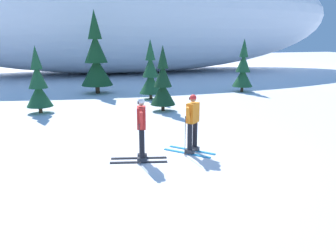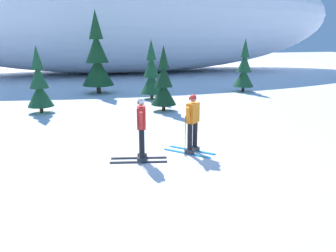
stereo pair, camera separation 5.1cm
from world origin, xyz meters
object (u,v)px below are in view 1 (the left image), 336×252
object	(u,v)px
pine_tree_center	(163,84)
pine_tree_far_left	(38,85)
pine_tree_center_right	(151,74)
skier_orange_jacket	(192,122)
skier_red_jacket	(141,128)
pine_tree_far_right	(243,70)
pine_tree_center_left	(96,59)

from	to	relation	value
pine_tree_center	pine_tree_far_left	bearing A→B (deg)	167.19
pine_tree_far_left	pine_tree_center_right	distance (m)	6.29
skier_orange_jacket	skier_red_jacket	bearing A→B (deg)	-172.42
skier_red_jacket	pine_tree_center_right	bearing A→B (deg)	73.93
skier_red_jacket	pine_tree_center_right	world-z (taller)	pine_tree_center_right
skier_red_jacket	pine_tree_far_right	world-z (taller)	pine_tree_far_right
pine_tree_center_left	pine_tree_far_right	xyz separation A→B (m)	(9.18, -2.16, -0.72)
skier_orange_jacket	pine_tree_far_right	bearing A→B (deg)	53.91
pine_tree_far_left	pine_tree_far_right	size ratio (longest dim) A/B	0.92
skier_orange_jacket	pine_tree_center_right	size ratio (longest dim) A/B	0.54
skier_orange_jacket	pine_tree_center_left	bearing A→B (deg)	96.97
pine_tree_far_right	pine_tree_center_left	bearing A→B (deg)	166.73
pine_tree_center_right	pine_tree_far_right	world-z (taller)	pine_tree_far_right
pine_tree_far_left	pine_tree_center	distance (m)	5.83
pine_tree_center	pine_tree_far_right	distance (m)	7.95
pine_tree_center_left	pine_tree_center	distance (m)	6.92
skier_red_jacket	pine_tree_center	xyz separation A→B (m)	(2.56, 6.44, 0.33)
skier_orange_jacket	pine_tree_far_right	world-z (taller)	pine_tree_far_right
pine_tree_center_left	pine_tree_far_right	world-z (taller)	pine_tree_center_left
skier_orange_jacket	pine_tree_far_right	distance (m)	12.97
pine_tree_center	pine_tree_center_left	bearing A→B (deg)	110.97
skier_red_jacket	pine_tree_far_right	distance (m)	14.16
skier_red_jacket	pine_tree_center_right	size ratio (longest dim) A/B	0.54
skier_orange_jacket	pine_tree_center_right	xyz separation A→B (m)	(1.18, 9.57, 0.44)
pine_tree_center	pine_tree_center_right	bearing A→B (deg)	85.53
pine_tree_far_left	pine_tree_far_right	world-z (taller)	pine_tree_far_right
pine_tree_far_right	pine_tree_far_left	bearing A→B (deg)	-166.58
pine_tree_center	pine_tree_center_right	size ratio (longest dim) A/B	0.92
pine_tree_far_left	pine_tree_center_left	size ratio (longest dim) A/B	0.61
pine_tree_far_left	pine_tree_center_left	world-z (taller)	pine_tree_center_left
pine_tree_center_right	skier_red_jacket	bearing A→B (deg)	-106.07
pine_tree_center_left	pine_tree_far_right	distance (m)	9.46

